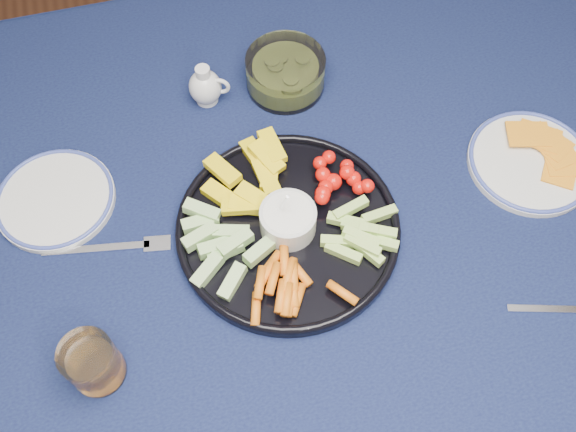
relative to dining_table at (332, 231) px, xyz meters
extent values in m
plane|color=#512E1C|center=(0.00, 0.00, -0.66)|extent=(4.00, 4.00, 0.00)
cylinder|color=#452E17|center=(0.72, 0.42, -0.31)|extent=(0.07, 0.07, 0.70)
cube|color=#452E17|center=(0.00, 0.00, 0.06)|extent=(1.60, 1.00, 0.04)
cube|color=black|center=(0.00, 0.00, 0.08)|extent=(1.66, 1.06, 0.01)
cube|color=black|center=(0.00, 0.53, -0.06)|extent=(1.66, 0.01, 0.30)
cylinder|color=black|center=(-0.08, -0.03, 0.10)|extent=(0.33, 0.33, 0.01)
torus|color=black|center=(-0.08, -0.03, 0.11)|extent=(0.33, 0.33, 0.01)
cylinder|color=silver|center=(-0.08, -0.03, 0.12)|extent=(0.08, 0.08, 0.04)
cylinder|color=white|center=(-0.08, -0.03, 0.14)|extent=(0.07, 0.07, 0.01)
cylinder|color=silver|center=(-0.15, 0.25, 0.09)|extent=(0.04, 0.04, 0.01)
ellipsoid|color=silver|center=(-0.15, 0.25, 0.12)|extent=(0.05, 0.05, 0.06)
cylinder|color=silver|center=(-0.15, 0.25, 0.15)|extent=(0.02, 0.02, 0.02)
torus|color=silver|center=(-0.13, 0.24, 0.13)|extent=(0.03, 0.02, 0.03)
torus|color=#38479E|center=(-0.15, 0.25, 0.14)|extent=(0.03, 0.03, 0.00)
cylinder|color=silver|center=(-0.01, 0.25, 0.12)|extent=(0.13, 0.13, 0.06)
cylinder|color=#56611B|center=(-0.01, 0.25, 0.11)|extent=(0.11, 0.11, 0.03)
cylinder|color=silver|center=(0.32, -0.01, 0.09)|extent=(0.20, 0.20, 0.01)
torus|color=#38479E|center=(0.32, -0.01, 0.10)|extent=(0.20, 0.20, 0.01)
cylinder|color=silver|center=(-0.38, -0.17, 0.13)|extent=(0.07, 0.07, 0.08)
cylinder|color=orange|center=(-0.38, -0.17, 0.11)|extent=(0.06, 0.06, 0.04)
cube|color=silver|center=(-0.36, 0.02, 0.09)|extent=(0.16, 0.04, 0.00)
cube|color=silver|center=(-0.28, 0.00, 0.09)|extent=(0.04, 0.03, 0.00)
cube|color=silver|center=(0.25, -0.25, 0.09)|extent=(0.14, 0.05, 0.00)
cylinder|color=silver|center=(-0.41, 0.11, 0.09)|extent=(0.18, 0.18, 0.01)
torus|color=#38479E|center=(-0.41, 0.11, 0.10)|extent=(0.18, 0.18, 0.01)
camera|label=1|loc=(-0.20, -0.46, 0.94)|focal=40.00mm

